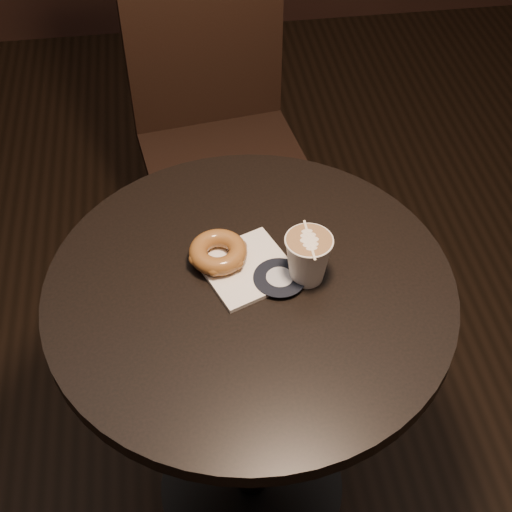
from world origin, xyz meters
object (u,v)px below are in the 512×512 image
at_px(latte_cup, 308,259).
at_px(chair, 215,108).
at_px(pastry_bag, 247,268).
at_px(doughnut, 218,252).
at_px(cafe_table, 250,353).

bearing_deg(latte_cup, chair, 96.29).
xyz_separation_m(pastry_bag, doughnut, (-0.05, 0.03, 0.02)).
bearing_deg(doughnut, cafe_table, -51.41).
relative_size(pastry_bag, latte_cup, 1.59).
height_order(cafe_table, pastry_bag, pastry_bag).
relative_size(cafe_table, latte_cup, 8.33).
relative_size(cafe_table, pastry_bag, 5.24).
bearing_deg(pastry_bag, latte_cup, -38.81).
bearing_deg(latte_cup, cafe_table, -178.56).
height_order(cafe_table, doughnut, doughnut).
xyz_separation_m(cafe_table, pastry_bag, (-0.00, 0.03, 0.20)).
height_order(pastry_bag, latte_cup, latte_cup).
height_order(cafe_table, latte_cup, latte_cup).
bearing_deg(chair, cafe_table, -99.04).
distance_m(cafe_table, doughnut, 0.24).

